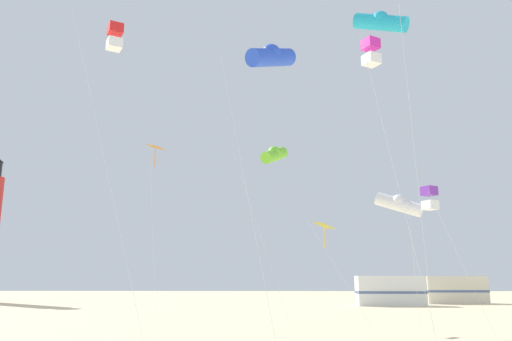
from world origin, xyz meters
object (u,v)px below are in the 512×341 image
object	(u,v)px
kite_tube_cyan	(381,22)
kite_box_magenta	(371,53)
kite_tube_white	(399,204)
kite_tube_blue	(271,57)
kite_box_scarlet	(115,37)
kite_diamond_gold	(325,229)
kite_diamond_orange	(155,154)
kite_tube_lime	(274,155)
kite_box_violet	(430,198)
rv_van_white	(390,291)
rv_van_cream	(454,290)

from	to	relation	value
kite_tube_cyan	kite_box_magenta	bearing A→B (deg)	-126.12
kite_box_magenta	kite_tube_white	xyz separation A→B (m)	(2.52, 6.54, -5.46)
kite_tube_blue	kite_tube_white	distance (m)	11.47
kite_tube_cyan	kite_box_scarlet	bearing A→B (deg)	-175.79
kite_box_scarlet	kite_diamond_gold	bearing A→B (deg)	37.13
kite_diamond_gold	kite_diamond_orange	xyz separation A→B (m)	(-9.72, 1.50, 4.59)
kite_tube_cyan	kite_tube_white	distance (m)	9.43
kite_diamond_gold	kite_tube_blue	world-z (taller)	kite_tube_blue
kite_tube_lime	kite_box_violet	size ratio (longest dim) A/B	1.49
kite_box_magenta	kite_diamond_orange	distance (m)	14.34
kite_box_violet	kite_box_magenta	bearing A→B (deg)	-127.40
kite_tube_white	kite_box_scarlet	bearing A→B (deg)	-154.58
rv_van_white	kite_box_scarlet	bearing A→B (deg)	-121.23
kite_tube_lime	kite_tube_blue	bearing A→B (deg)	-91.50
kite_diamond_orange	rv_van_white	world-z (taller)	kite_diamond_orange
kite_diamond_gold	kite_box_scarlet	world-z (taller)	kite_box_scarlet
kite_box_magenta	rv_van_white	size ratio (longest dim) A/B	1.93
kite_box_scarlet	kite_box_violet	bearing A→B (deg)	17.17
kite_box_scarlet	kite_tube_cyan	size ratio (longest dim) A/B	0.92
kite_tube_cyan	kite_tube_blue	bearing A→B (deg)	-153.13
kite_box_scarlet	rv_van_white	size ratio (longest dim) A/B	2.06
kite_tube_lime	kite_tube_cyan	world-z (taller)	kite_tube_cyan
kite_box_magenta	kite_tube_lime	xyz separation A→B (m)	(-3.95, 8.80, -2.19)
kite_diamond_orange	rv_van_cream	distance (m)	37.68
kite_box_violet	kite_tube_white	distance (m)	2.17
kite_tube_lime	rv_van_cream	world-z (taller)	kite_tube_lime
kite_tube_white	kite_diamond_gold	bearing A→B (deg)	166.50
kite_box_scarlet	rv_van_white	world-z (taller)	kite_box_scarlet
kite_box_magenta	kite_diamond_gold	xyz separation A→B (m)	(-1.29, 7.45, -6.68)
kite_box_magenta	kite_diamond_gold	size ratio (longest dim) A/B	2.24
kite_diamond_gold	kite_diamond_orange	world-z (taller)	kite_diamond_orange
kite_box_magenta	kite_diamond_gold	distance (m)	10.09
kite_tube_lime	rv_van_cream	xyz separation A→B (m)	(19.23, 25.82, -8.26)
kite_box_violet	rv_van_white	xyz separation A→B (m)	(3.96, 25.41, -4.98)
kite_box_magenta	kite_box_violet	size ratio (longest dim) A/B	1.79
kite_tube_lime	kite_tube_cyan	bearing A→B (deg)	-59.08
kite_diamond_orange	kite_tube_cyan	distance (m)	14.74
kite_tube_cyan	rv_van_white	bearing A→B (deg)	76.90
kite_box_violet	kite_diamond_orange	size ratio (longest dim) A/B	0.67
kite_tube_lime	kite_tube_blue	world-z (taller)	kite_tube_blue
kite_diamond_orange	rv_van_cream	bearing A→B (deg)	44.33
kite_diamond_orange	kite_tube_cyan	world-z (taller)	kite_tube_cyan
kite_box_scarlet	kite_tube_white	bearing A→B (deg)	25.42
rv_van_cream	kite_tube_cyan	bearing A→B (deg)	-116.25
kite_tube_cyan	kite_tube_lime	bearing A→B (deg)	120.92
kite_box_violet	rv_van_cream	xyz separation A→B (m)	(11.75, 30.02, -4.98)
kite_tube_lime	kite_box_violet	bearing A→B (deg)	-29.30
kite_box_scarlet	kite_diamond_orange	xyz separation A→B (m)	(-0.05, 8.81, -2.97)
kite_diamond_gold	kite_tube_cyan	size ratio (longest dim) A/B	0.38
kite_diamond_gold	rv_van_white	xyz separation A→B (m)	(8.77, 22.57, -3.78)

